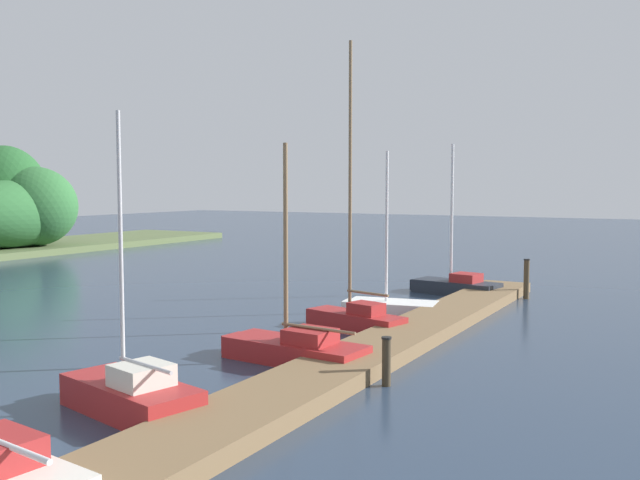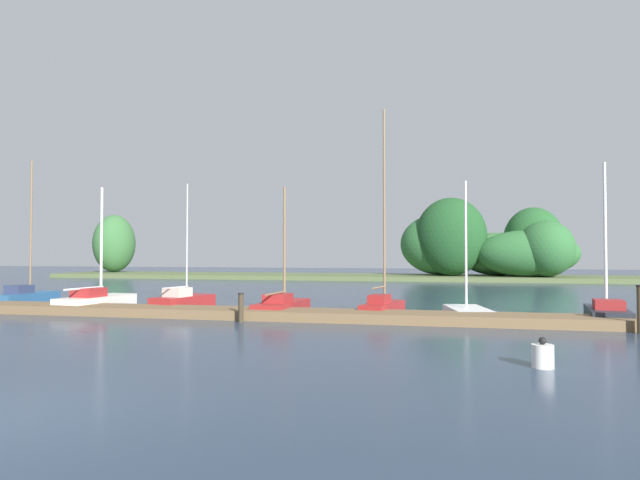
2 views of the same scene
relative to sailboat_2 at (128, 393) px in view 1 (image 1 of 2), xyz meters
name	(u,v)px [view 1 (image 1 of 2)]	position (x,y,z in m)	size (l,w,h in m)	color
dock_pier	(342,367)	(4.23, -2.21, -0.21)	(28.59, 1.80, 0.35)	brown
sailboat_2	(128,393)	(0.00, 0.00, 0.00)	(1.88, 3.32, 5.49)	maroon
sailboat_3	(292,347)	(4.63, -0.67, -0.03)	(1.54, 3.83, 5.13)	maroon
sailboat_4	(353,314)	(8.63, -0.31, 0.08)	(1.60, 3.34, 8.20)	maroon
sailboat_5	(388,304)	(11.81, -0.01, -0.13)	(1.83, 3.22, 5.26)	white
sailboat_6	(454,284)	(16.55, -0.69, -0.02)	(1.79, 3.62, 5.71)	#232833
mooring_piling_1	(386,361)	(3.89, -3.42, 0.14)	(0.21, 0.21, 1.03)	#3D3323
mooring_piling_2	(526,279)	(16.68, -3.37, 0.36)	(0.23, 0.23, 1.47)	#4C3D28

